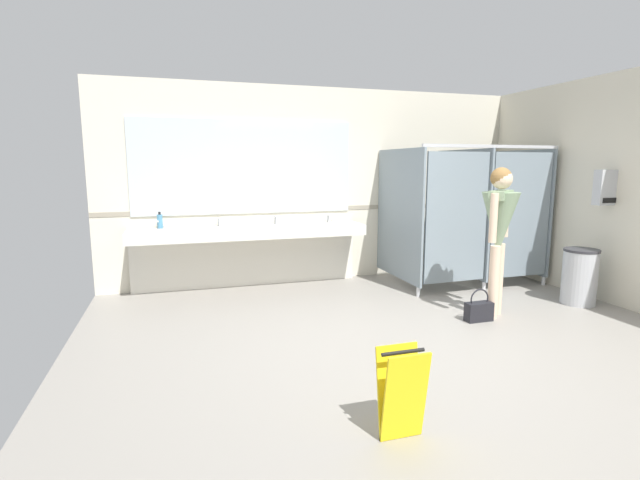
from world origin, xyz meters
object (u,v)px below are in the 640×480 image
Objects in this scene: paper_towel_dispenser_upper at (608,187)px; soap_dispenser at (160,221)px; person_standing at (499,223)px; handbag at (479,310)px; wet_floor_sign at (402,393)px; trash_bin at (580,276)px.

paper_towel_dispenser_upper reaches higher than soap_dispenser.
person_standing is 7.66× the size of soap_dispenser.
handbag is 0.62× the size of wet_floor_sign.
trash_bin is at bearing 4.03° from person_standing.
handbag is at bearing -174.18° from paper_towel_dispenser_upper.
soap_dispenser is 0.38× the size of wet_floor_sign.
person_standing reaches higher than trash_bin.
handbag is 2.52m from wet_floor_sign.
paper_towel_dispenser_upper is 4.30m from wet_floor_sign.
paper_towel_dispenser_upper reaches higher than trash_bin.
trash_bin is (-0.31, 0.00, -1.07)m from paper_towel_dispenser_upper.
trash_bin is 1.46m from person_standing.
soap_dispenser is at bearing 149.60° from person_standing.
handbag is 4.04m from soap_dispenser.
paper_towel_dispenser_upper is 0.62× the size of trash_bin.
paper_towel_dispenser_upper is at bearing -21.24° from soap_dispenser.
paper_towel_dispenser_upper reaches higher than handbag.
soap_dispenser is 4.24m from wet_floor_sign.
trash_bin is 1.18× the size of wet_floor_sign.
wet_floor_sign is at bearing -136.34° from handbag.
person_standing is (-1.28, -0.09, 0.71)m from trash_bin.
soap_dispenser is (-4.84, 2.00, 0.62)m from trash_bin.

